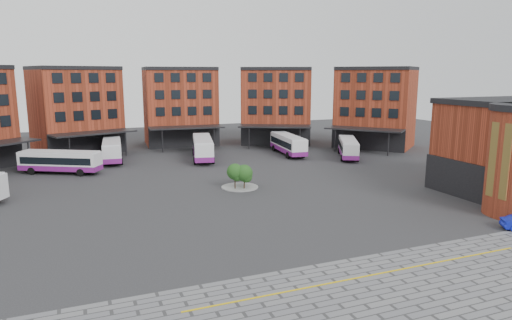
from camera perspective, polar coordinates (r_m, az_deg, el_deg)
name	(u,v)px	position (r m, az deg, el deg)	size (l,w,h in m)	color
ground	(263,219)	(43.06, 0.93, -7.34)	(160.00, 160.00, 0.00)	#28282B
yellow_line	(372,275)	(32.59, 14.25, -13.76)	(26.00, 0.15, 0.02)	gold
main_building	(146,112)	(77.01, -13.62, 5.87)	(94.14, 42.48, 14.60)	#9A3821
tree_island	(241,175)	(53.73, -1.84, -1.84)	(4.40, 4.40, 3.08)	gray
bus_b	(60,161)	(67.15, -23.30, -0.17)	(10.82, 7.67, 3.10)	white
bus_c	(112,149)	(74.27, -17.56, 1.27)	(3.69, 11.91, 3.30)	silver
bus_d	(203,148)	(72.51, -6.68, 1.55)	(5.54, 12.64, 3.47)	white
bus_e	(288,144)	(76.71, 4.01, 2.02)	(3.99, 11.82, 3.27)	white
bus_f	(348,147)	(75.15, 11.45, 1.55)	(7.31, 10.65, 3.03)	silver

